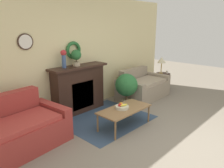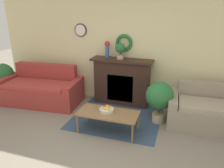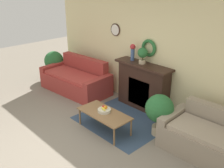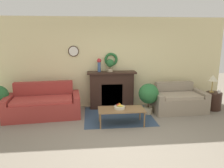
{
  "view_description": "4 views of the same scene",
  "coord_description": "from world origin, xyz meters",
  "views": [
    {
      "loc": [
        -3.15,
        -1.5,
        2.05
      ],
      "look_at": [
        -0.18,
        1.3,
        0.92
      ],
      "focal_mm": 35.0,
      "sensor_mm": 36.0,
      "label": 1
    },
    {
      "loc": [
        1.21,
        -2.31,
        2.28
      ],
      "look_at": [
        0.04,
        1.29,
        0.91
      ],
      "focal_mm": 35.0,
      "sensor_mm": 36.0,
      "label": 2
    },
    {
      "loc": [
        3.5,
        -1.97,
        2.99
      ],
      "look_at": [
        -0.17,
        1.51,
        0.87
      ],
      "focal_mm": 42.0,
      "sensor_mm": 36.0,
      "label": 3
    },
    {
      "loc": [
        -0.74,
        -3.91,
        2.16
      ],
      "look_at": [
        -0.17,
        1.6,
        0.93
      ],
      "focal_mm": 35.0,
      "sensor_mm": 36.0,
      "label": 4
    }
  ],
  "objects": [
    {
      "name": "table_lamp",
      "position": [
        2.84,
        2.01,
        0.94
      ],
      "size": [
        0.27,
        0.27,
        0.52
      ],
      "color": "#B28E42",
      "rests_on": "side_table_by_loveseat"
    },
    {
      "name": "wall_back",
      "position": [
        -0.0,
        2.66,
        1.35
      ],
      "size": [
        6.8,
        0.14,
        2.7
      ],
      "color": "beige",
      "rests_on": "ground_plane"
    },
    {
      "name": "coffee_table",
      "position": [
        0.01,
        1.13,
        0.36
      ],
      "size": [
        1.14,
        0.55,
        0.4
      ],
      "color": "olive",
      "rests_on": "ground_plane"
    },
    {
      "name": "potted_plant_floor_by_loveseat",
      "position": [
        0.87,
        1.8,
        0.55
      ],
      "size": [
        0.56,
        0.56,
        0.87
      ],
      "color": "tan",
      "rests_on": "ground_plane"
    },
    {
      "name": "ground_plane",
      "position": [
        0.0,
        0.0,
        0.0
      ],
      "size": [
        16.0,
        16.0,
        0.0
      ],
      "primitive_type": "plane",
      "color": "gray"
    },
    {
      "name": "side_table_by_loveseat",
      "position": [
        2.9,
        1.97,
        0.26
      ],
      "size": [
        0.45,
        0.45,
        0.52
      ],
      "color": "#331E16",
      "rests_on": "ground_plane"
    },
    {
      "name": "potted_plant_on_mantel",
      "position": [
        -0.14,
        2.44,
        1.34
      ],
      "size": [
        0.23,
        0.23,
        0.37
      ],
      "color": "tan",
      "rests_on": "fireplace"
    },
    {
      "name": "couch_left",
      "position": [
        -2.02,
        1.92,
        0.32
      ],
      "size": [
        2.02,
        1.11,
        0.89
      ],
      "rotation": [
        0.0,
        0.0,
        0.09
      ],
      "color": "#9E332D",
      "rests_on": "ground_plane"
    },
    {
      "name": "mug",
      "position": [
        3.0,
        1.89,
        0.56
      ],
      "size": [
        0.08,
        0.08,
        0.08
      ],
      "color": "silver",
      "rests_on": "side_table_by_loveseat"
    },
    {
      "name": "fruit_bowl",
      "position": [
        -0.03,
        1.17,
        0.44
      ],
      "size": [
        0.27,
        0.27,
        0.12
      ],
      "color": "beige",
      "rests_on": "coffee_table"
    },
    {
      "name": "fireplace",
      "position": [
        -0.1,
        2.46,
        0.56
      ],
      "size": [
        1.44,
        0.41,
        1.12
      ],
      "color": "#331E16",
      "rests_on": "ground_plane"
    },
    {
      "name": "loveseat_right",
      "position": [
        1.79,
        1.97,
        0.3
      ],
      "size": [
        1.52,
        0.96,
        0.8
      ],
      "rotation": [
        0.0,
        0.0,
        0.04
      ],
      "color": "gray",
      "rests_on": "ground_plane"
    },
    {
      "name": "vase_on_mantel_left",
      "position": [
        -0.46,
        2.46,
        1.35
      ],
      "size": [
        0.13,
        0.13,
        0.39
      ],
      "color": "#3D5684",
      "rests_on": "fireplace"
    },
    {
      "name": "floor_rug",
      "position": [
        0.01,
        1.71,
        0.0
      ],
      "size": [
        1.84,
        1.65,
        0.01
      ],
      "color": "#334760",
      "rests_on": "ground_plane"
    }
  ]
}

